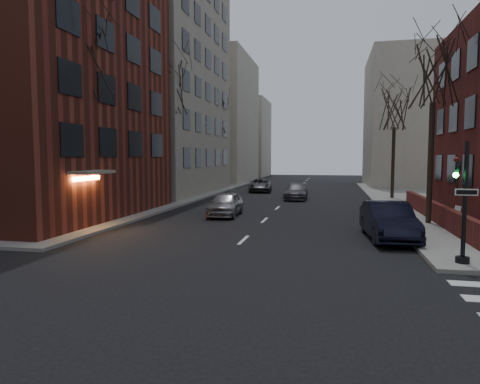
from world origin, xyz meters
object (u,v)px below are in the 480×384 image
Objects in this scene: traffic_signal at (462,210)px; tree_right_a at (434,71)px; streetlamp_far at (226,151)px; car_lane_gray at (296,192)px; tree_right_b at (395,109)px; streetlamp_near at (157,148)px; tree_left_c at (217,117)px; tree_left_b at (170,89)px; tree_left_a at (83,62)px; car_lane_silver at (225,204)px; parked_sedan at (388,221)px; sandwich_board at (460,214)px; car_lane_far at (261,185)px.

tree_right_a is (0.86, 9.01, 6.12)m from traffic_signal.
streetlamp_far reaches higher than car_lane_gray.
tree_right_b is at bearing 90.00° from tree_right_a.
tree_right_b is at bearing 30.47° from streetlamp_near.
tree_left_c is 1.06× the size of tree_right_b.
tree_left_c is (0.00, 14.00, -0.88)m from tree_left_b.
tree_left_c is 1.55× the size of streetlamp_far.
car_lane_silver is at bearing 40.92° from tree_left_a.
sandwich_board is (4.30, 5.14, -0.24)m from parked_sedan.
tree_right_b is 1.88× the size of car_lane_far.
car_lane_gray is at bearing -45.06° from tree_left_c.
tree_left_b is 18.64m from tree_right_b.
tree_left_a is at bearing -109.25° from car_lane_far.
traffic_signal is at bearing -74.81° from car_lane_far.
car_lane_silver is at bearing -132.10° from tree_right_b.
tree_left_a reaches higher than streetlamp_near.
streetlamp_far is at bearing 109.84° from sandwich_board.
streetlamp_near is at bearing 150.84° from sandwich_board.
car_lane_silver is at bearing -107.82° from car_lane_gray.
tree_left_a reaches higher than tree_right_a.
tree_right_a is at bearing -24.44° from tree_left_b.
car_lane_gray is at bearing -168.55° from tree_right_b.
parked_sedan reaches higher than car_lane_silver.
tree_left_a reaches higher than parked_sedan.
sandwich_board is at bearing -51.11° from car_lane_gray.
tree_right_a reaches higher than streetlamp_near.
car_lane_far is (4.73, 15.63, -3.56)m from streetlamp_near.
sandwich_board is (19.30, -21.44, -7.44)m from tree_left_c.
traffic_signal is 23.71m from tree_right_b.
car_lane_far is (-11.40, 28.63, -1.23)m from traffic_signal.
parked_sedan is at bearing -97.97° from tree_right_b.
traffic_signal is at bearing -61.64° from tree_left_c.
traffic_signal is at bearing -92.15° from tree_right_b.
tree_left_a is 18.05m from tree_right_a.
tree_right_a is at bearing -90.00° from tree_right_b.
parked_sedan is 6.71m from sandwich_board.
tree_right_a is 1.55× the size of streetlamp_near.
car_lane_silver is at bearing -73.42° from tree_left_c.
traffic_signal is 0.64× the size of streetlamp_far.
parked_sedan is (14.40, -28.58, -3.41)m from streetlamp_far.
tree_right_b is at bearing -30.47° from streetlamp_far.
tree_left_c is at bearing -106.70° from streetlamp_far.
streetlamp_far is (-17.00, 10.00, -3.35)m from tree_right_b.
tree_left_b is 2.50× the size of car_lane_silver.
car_lane_far is at bearing 120.00° from car_lane_gray.
car_lane_gray is (9.60, -9.62, -7.36)m from tree_left_c.
tree_left_c is 18.40m from streetlamp_near.
streetlamp_far is at bearing 101.37° from car_lane_silver.
tree_left_b reaches higher than tree_right_b.
tree_left_b is 14.03m from tree_left_c.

